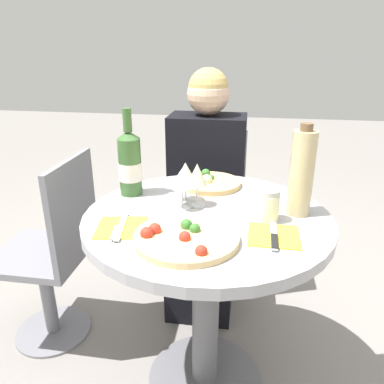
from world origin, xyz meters
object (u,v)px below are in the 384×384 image
dining_table (206,261)px  seated_diner (205,203)px  pizza_large (185,237)px  wine_bottle (130,163)px  chair_behind_diner (208,213)px  tall_carafe (302,173)px  chair_empty_side (54,256)px

dining_table → seated_diner: bearing=97.9°
seated_diner → pizza_large: size_ratio=3.86×
seated_diner → wine_bottle: (-0.23, -0.44, 0.33)m
chair_behind_diner → seated_diner: 0.18m
dining_table → wine_bottle: wine_bottle is taller
dining_table → seated_diner: (-0.08, 0.58, -0.03)m
chair_behind_diner → seated_diner: size_ratio=0.73×
chair_behind_diner → pizza_large: size_ratio=2.81×
chair_behind_diner → wine_bottle: 0.77m
dining_table → chair_behind_diner: chair_behind_diner is taller
chair_behind_diner → tall_carafe: tall_carafe is taller
chair_behind_diner → pizza_large: (0.04, -0.91, 0.34)m
chair_behind_diner → chair_empty_side: same height
chair_empty_side → wine_bottle: (0.38, -0.03, 0.45)m
dining_table → wine_bottle: size_ratio=2.58×
dining_table → tall_carafe: (0.30, 0.05, 0.33)m
wine_bottle → tall_carafe: size_ratio=1.06×
dining_table → chair_behind_diner: bearing=96.3°
seated_diner → pizza_large: 0.80m
chair_behind_diner → chair_empty_side: 0.82m
chair_behind_diner → seated_diner: bearing=90.0°
dining_table → wine_bottle: bearing=155.8°
chair_empty_side → tall_carafe: tall_carafe is taller
dining_table → chair_empty_side: chair_empty_side is taller
seated_diner → dining_table: bearing=97.9°
tall_carafe → dining_table: bearing=-169.9°
dining_table → pizza_large: 0.28m
chair_behind_diner → seated_diner: (-0.00, -0.14, 0.11)m
tall_carafe → chair_behind_diner: bearing=119.6°
pizza_large → chair_behind_diner: bearing=92.4°
pizza_large → dining_table: bearing=78.0°
pizza_large → wine_bottle: 0.44m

